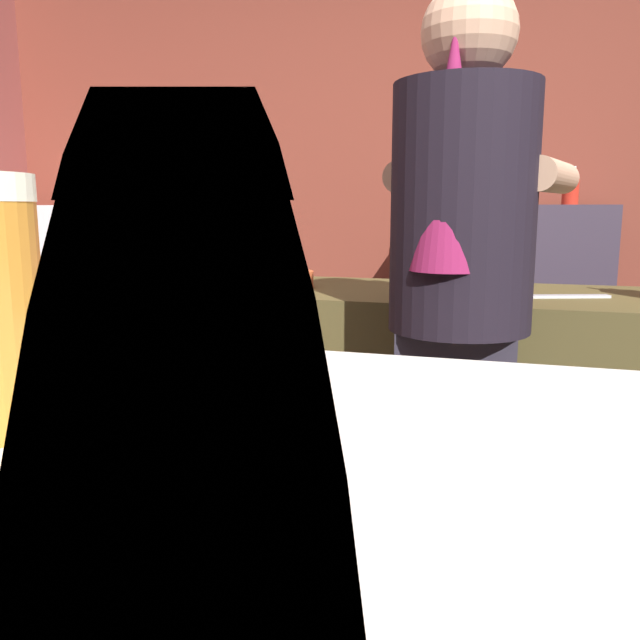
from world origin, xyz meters
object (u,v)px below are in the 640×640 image
mixing_bowl (284,279)px  pint_glass_near (134,617)px  mini_fridge (60,313)px  chefs_knife (568,296)px  bottle_olive_oil (571,190)px  bartender (459,295)px  bottle_hot_sauce (436,186)px

mixing_bowl → pint_glass_near: pint_glass_near is taller
mini_fridge → pint_glass_near: (2.37, -2.97, 0.54)m
mixing_bowl → chefs_knife: bearing=-0.2°
chefs_knife → pint_glass_near: pint_glass_near is taller
bottle_olive_oil → mixing_bowl: bearing=-127.1°
mini_fridge → chefs_knife: 2.80m
bartender → mixing_bowl: bearing=68.5°
chefs_knife → bartender: bearing=-143.2°
mixing_bowl → bottle_hot_sauce: bearing=72.3°
mini_fridge → chefs_knife: size_ratio=4.99×
bottle_olive_oil → pint_glass_near: bearing=-95.3°
mini_fridge → mixing_bowl: mini_fridge is taller
bartender → bottle_olive_oil: (0.37, 1.68, 0.29)m
bottle_olive_oil → chefs_knife: bearing=-93.9°
mixing_bowl → pint_glass_near: 2.05m
pint_glass_near → bottle_hot_sauce: size_ratio=0.63×
chefs_knife → bottle_hot_sauce: bottle_hot_sauce is taller
bartender → bottle_hot_sauce: size_ratio=7.82×
mixing_bowl → bottle_hot_sauce: 1.22m
bartender → mixing_bowl: bartender is taller
mini_fridge → bartender: bearing=-32.3°
chefs_knife → pint_glass_near: 1.95m
chefs_knife → bottle_hot_sauce: size_ratio=1.11×
chefs_knife → mixing_bowl: bearing=161.3°
chefs_knife → pint_glass_near: (-0.21, -1.93, 0.21)m
mini_fridge → pint_glass_near: bearing=-51.4°
pint_glass_near → mixing_bowl: bearing=109.0°
bartender → bottle_hot_sauce: bearing=22.0°
mini_fridge → bottle_olive_oil: 2.76m
bartender → chefs_knife: bearing=-21.5°
mixing_bowl → bottle_olive_oil: bearing=52.9°
bottle_hot_sauce → bartender: bearing=-81.2°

